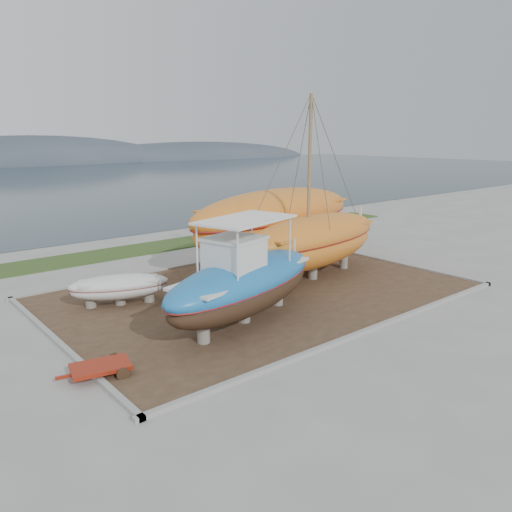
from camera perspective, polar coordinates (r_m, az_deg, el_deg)
ground at (r=20.13m, az=7.93°, el=-6.86°), size 140.00×140.00×0.00m
dirt_patch at (r=22.84m, az=0.51°, el=-4.14°), size 18.00×12.00×0.06m
curb_frame at (r=22.83m, az=0.51°, el=-4.03°), size 18.60×12.60×0.15m
grass_strip at (r=32.19m, az=-12.81°, el=0.80°), size 44.00×3.00×0.08m
blue_caique at (r=18.63m, az=-1.37°, el=-1.79°), size 8.67×4.72×3.98m
white_dinghy at (r=21.73m, az=-15.31°, el=-3.79°), size 4.38×2.94×1.23m
orange_sailboat at (r=24.15m, az=6.76°, el=7.48°), size 9.98×4.15×8.79m
orange_bare_hull at (r=27.56m, az=2.34°, el=3.29°), size 12.57×5.23×4.00m
red_trailer at (r=15.95m, az=-17.32°, el=-12.37°), size 2.76×1.79×0.36m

